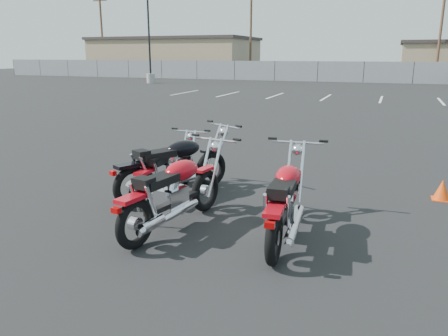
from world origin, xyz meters
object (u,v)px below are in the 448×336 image
(motorcycle_front_red, at_px, (167,169))
(motorcycle_rear_red, at_px, (286,201))
(motorcycle_second_black, at_px, (174,167))
(motorcycle_third_red, at_px, (174,193))

(motorcycle_front_red, xyz_separation_m, motorcycle_rear_red, (2.37, -1.09, 0.06))
(motorcycle_rear_red, bearing_deg, motorcycle_front_red, 155.34)
(motorcycle_second_black, bearing_deg, motorcycle_third_red, -62.59)
(motorcycle_third_red, relative_size, motorcycle_rear_red, 0.99)
(motorcycle_second_black, height_order, motorcycle_third_red, motorcycle_second_black)
(motorcycle_front_red, height_order, motorcycle_second_black, motorcycle_second_black)
(motorcycle_second_black, bearing_deg, motorcycle_rear_red, -25.22)
(motorcycle_front_red, relative_size, motorcycle_second_black, 0.90)
(motorcycle_front_red, distance_m, motorcycle_second_black, 0.17)
(motorcycle_second_black, xyz_separation_m, motorcycle_third_red, (0.66, -1.27, -0.01))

